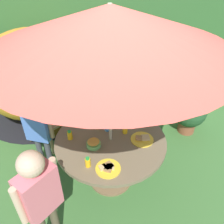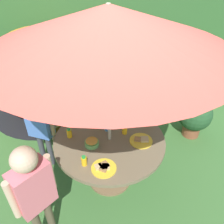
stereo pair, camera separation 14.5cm
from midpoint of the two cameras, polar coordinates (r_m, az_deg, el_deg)
ground_plane at (r=3.12m, az=0.84°, el=-16.27°), size 10.00×10.00×0.02m
hedge_backdrop at (r=5.18m, az=-0.69°, el=19.44°), size 9.00×0.70×1.97m
garden_table at (r=2.70m, az=0.94°, el=-8.86°), size 1.25×1.25×0.70m
patio_umbrella at (r=1.99m, az=1.35°, el=20.39°), size 2.17×2.17×2.10m
wooden_chair at (r=3.48m, az=-13.72°, el=0.94°), size 0.63×0.63×0.94m
dome_tent at (r=4.17m, az=-16.06°, el=9.69°), size 2.37×2.37×1.43m
potted_plant at (r=3.72m, az=20.87°, el=-0.85°), size 0.51×0.51×0.65m
child_in_white_shirt at (r=3.18m, az=-1.79°, el=6.94°), size 0.25×0.48×1.43m
child_in_blue_shirt at (r=2.91m, az=-16.26°, el=-2.13°), size 0.37×0.26×1.15m
child_in_pink_shirt at (r=2.13m, az=-17.09°, el=-17.53°), size 0.35×0.36×1.25m
snack_bowl at (r=2.50m, az=-3.38°, el=-7.58°), size 0.15×0.15×0.08m
plate_center_back at (r=2.83m, az=3.45°, el=-2.37°), size 0.25×0.25×0.03m
plate_back_edge at (r=2.29m, az=-0.24°, el=-13.66°), size 0.25×0.25×0.03m
plate_far_right at (r=2.59m, az=8.86°, el=-7.01°), size 0.25×0.25×0.03m
juice_bottle_near_left at (r=2.62m, az=-9.00°, el=-5.21°), size 0.06×0.06×0.12m
juice_bottle_near_right at (r=2.64m, az=4.74°, el=-4.40°), size 0.06×0.06×0.12m
juice_bottle_far_left at (r=2.72m, az=-2.06°, el=-3.02°), size 0.05×0.05×0.11m
juice_bottle_center_front at (r=2.30m, az=-5.13°, el=-12.01°), size 0.06×0.06×0.11m
juice_bottle_mid_left at (r=2.80m, az=10.72°, el=-2.36°), size 0.05×0.05×0.12m
cup_near at (r=2.69m, az=0.28°, el=-4.04°), size 0.06×0.06×0.06m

